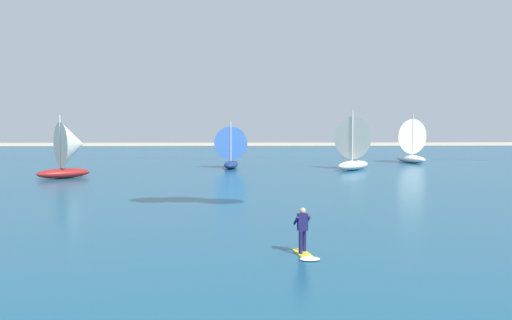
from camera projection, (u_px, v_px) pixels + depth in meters
ocean at (240, 171)px, 54.01m from camera, size 160.00×90.00×0.10m
kitesurfer at (304, 238)px, 21.11m from camera, size 0.89×2.02×1.67m
sailboat_heeled_over at (70, 149)px, 47.51m from camera, size 4.52×4.19×5.02m
sailboat_outermost at (357, 142)px, 54.89m from camera, size 4.77×4.91×5.49m
sailboat_mid_left at (407, 140)px, 63.34m from camera, size 4.13×4.62×5.20m
sailboat_near_shore at (232, 147)px, 56.59m from camera, size 3.29×3.86×4.45m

